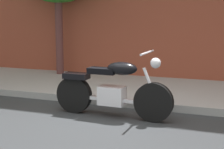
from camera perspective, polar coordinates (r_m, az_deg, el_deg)
ground_plane at (r=5.21m, az=-2.04°, el=-9.21°), size 60.00×60.00×0.00m
sidewalk at (r=7.60m, az=5.51°, el=-2.60°), size 23.85×2.67×0.14m
motorcycle at (r=5.70m, az=0.01°, el=-2.70°), size 2.10×0.70×1.15m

